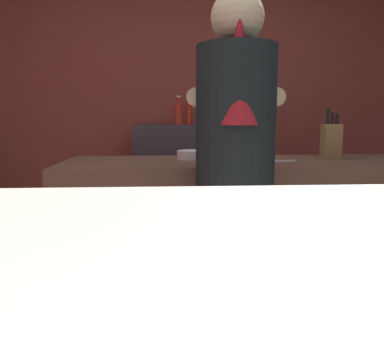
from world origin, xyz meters
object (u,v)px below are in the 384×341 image
at_px(mixing_bowl, 192,155).
at_px(bottle_olive_oil, 189,112).
at_px(chefs_knife, 273,161).
at_px(bartender, 235,162).
at_px(bottle_hot_sauce, 179,113).
at_px(knife_block, 331,140).
at_px(bottle_soy, 226,112).

relative_size(mixing_bowl, bottle_olive_oil, 0.67).
bearing_deg(bottle_olive_oil, chefs_knife, -72.84).
xyz_separation_m(mixing_bowl, chefs_knife, (0.43, -0.15, -0.02)).
height_order(mixing_bowl, bottle_olive_oil, bottle_olive_oil).
distance_m(bartender, bottle_hot_sauce, 1.66).
bearing_deg(knife_block, bartender, -140.79).
height_order(bottle_soy, bottle_olive_oil, bottle_olive_oil).
height_order(mixing_bowl, bottle_soy, bottle_soy).
distance_m(mixing_bowl, bottle_hot_sauce, 1.11).
bearing_deg(chefs_knife, bartender, -125.49).
height_order(bartender, bottle_hot_sauce, bartender).
relative_size(knife_block, bottle_soy, 1.09).
bearing_deg(mixing_bowl, chefs_knife, -19.23).
height_order(bottle_olive_oil, bottle_hot_sauce, bottle_olive_oil).
height_order(bartender, bottle_soy, bartender).
height_order(knife_block, bottle_olive_oil, bottle_olive_oil).
bearing_deg(bartender, bottle_olive_oil, 8.28).
relative_size(bartender, mixing_bowl, 9.48).
relative_size(bottle_olive_oil, bottle_hot_sauce, 1.09).
xyz_separation_m(knife_block, bottle_soy, (-0.46, 1.10, 0.17)).
height_order(chefs_knife, bottle_soy, bottle_soy).
distance_m(bottle_olive_oil, bottle_hot_sauce, 0.11).
xyz_separation_m(mixing_bowl, bottle_soy, (0.34, 1.07, 0.25)).
bearing_deg(bottle_hot_sauce, bottle_olive_oil, 38.48).
distance_m(knife_block, bottle_hot_sauce, 1.41).
bearing_deg(knife_block, mixing_bowl, 178.04).
height_order(chefs_knife, bottle_olive_oil, bottle_olive_oil).
relative_size(bottle_soy, bottle_olive_oil, 0.99).
height_order(bartender, knife_block, bartender).
distance_m(mixing_bowl, bottle_soy, 1.15).
bearing_deg(bottle_olive_oil, bartender, -85.92).
relative_size(bartender, chefs_knife, 6.97).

